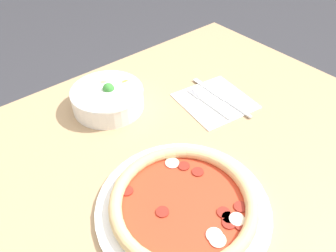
% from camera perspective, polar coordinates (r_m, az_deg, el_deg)
% --- Properties ---
extents(dining_table, '(1.26, 0.85, 0.74)m').
position_cam_1_polar(dining_table, '(0.86, -1.43, -9.59)').
color(dining_table, tan).
rests_on(dining_table, ground_plane).
extents(pizza, '(0.35, 0.35, 0.04)m').
position_cam_1_polar(pizza, '(0.67, 2.70, -13.38)').
color(pizza, white).
rests_on(pizza, dining_table).
extents(bowl, '(0.20, 0.20, 0.07)m').
position_cam_1_polar(bowl, '(0.91, -10.41, 4.98)').
color(bowl, white).
rests_on(bowl, dining_table).
extents(napkin, '(0.21, 0.21, 0.00)m').
position_cam_1_polar(napkin, '(0.94, 8.20, 4.33)').
color(napkin, white).
rests_on(napkin, dining_table).
extents(fork, '(0.02, 0.17, 0.00)m').
position_cam_1_polar(fork, '(0.92, 7.11, 3.81)').
color(fork, silver).
rests_on(fork, napkin).
extents(knife, '(0.02, 0.23, 0.01)m').
position_cam_1_polar(knife, '(0.95, 9.61, 4.74)').
color(knife, silver).
rests_on(knife, napkin).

